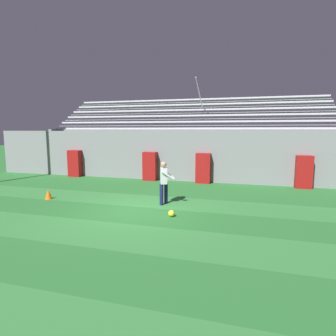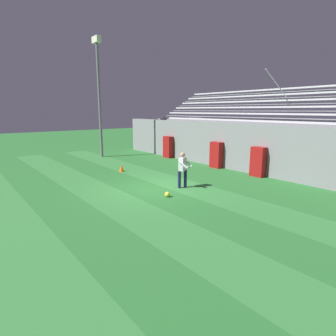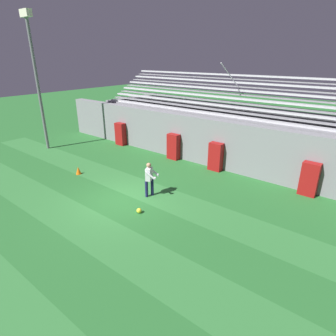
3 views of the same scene
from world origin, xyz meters
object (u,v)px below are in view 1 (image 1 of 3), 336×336
Objects in this scene: soccer_ball at (171,213)px; traffic_cone at (48,194)px; padding_pillar_far_left at (75,163)px; goalkeeper at (164,180)px; padding_pillar_gate_left at (150,166)px; padding_pillar_gate_right at (203,168)px; padding_pillar_far_right at (304,172)px.

soccer_ball is 0.52× the size of traffic_cone.
goalkeeper is at bearing -33.59° from padding_pillar_far_left.
padding_pillar_gate_left reaches higher than traffic_cone.
soccer_ball is (2.95, -6.20, -0.70)m from padding_pillar_gate_left.
traffic_cone reaches higher than soccer_ball.
padding_pillar_far_left is at bearing 146.41° from goalkeeper.
padding_pillar_gate_right is 6.24m from soccer_ball.
padding_pillar_far_left is at bearing 180.00° from padding_pillar_gate_right.
padding_pillar_far_right is at bearing 26.50° from traffic_cone.
padding_pillar_far_right is (8.02, 0.00, 0.00)m from padding_pillar_gate_left.
padding_pillar_gate_right and padding_pillar_far_left have the same top height.
padding_pillar_gate_right is at bearing 80.80° from goalkeeper.
padding_pillar_gate_left is 8.02m from padding_pillar_far_right.
padding_pillar_far_right is 11.90m from traffic_cone.
padding_pillar_far_left is 3.86× the size of traffic_cone.
padding_pillar_far_right is (4.98, 0.00, 0.00)m from padding_pillar_gate_right.
padding_pillar_far_left reaches higher than traffic_cone.
goalkeeper reaches higher than traffic_cone.
goalkeeper is at bearing 115.36° from soccer_ball.
goalkeeper is (2.27, -4.76, 0.14)m from padding_pillar_gate_left.
padding_pillar_far_right is at bearing 39.64° from goalkeeper.
traffic_cone is (-10.64, -5.30, -0.60)m from padding_pillar_far_right.
padding_pillar_gate_left is 4.91m from padding_pillar_far_left.
padding_pillar_gate_right is at bearing 180.00° from padding_pillar_far_right.
padding_pillar_gate_right is at bearing 89.16° from soccer_ball.
goalkeeper is 1.80m from soccer_ball.
padding_pillar_gate_left is 3.04m from padding_pillar_gate_right.
padding_pillar_gate_left and padding_pillar_far_right have the same top height.
padding_pillar_gate_left is 7.37× the size of soccer_ball.
padding_pillar_gate_left is at bearing 0.00° from padding_pillar_far_left.
padding_pillar_gate_right is 1.00× the size of padding_pillar_far_right.
soccer_ball is (-0.09, -6.20, -0.70)m from padding_pillar_gate_right.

